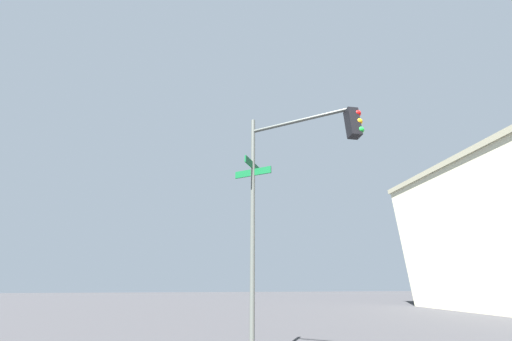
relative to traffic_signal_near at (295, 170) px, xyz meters
The scene contains 1 object.
traffic_signal_near is the anchor object (origin of this frame).
Camera 1 is at (-0.79, -8.41, 1.77)m, focal length 18.28 mm.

